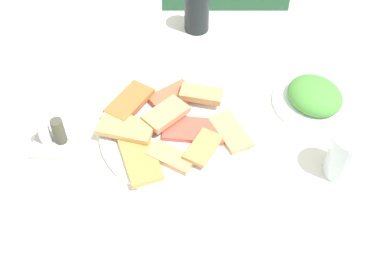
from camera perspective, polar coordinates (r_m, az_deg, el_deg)
dining_table at (r=1.14m, az=1.40°, el=-3.56°), size 1.12×0.94×0.70m
dining_chair at (r=1.76m, az=3.23°, el=13.71°), size 0.43×0.44×0.92m
pide_platter at (r=1.09m, az=-2.42°, el=-0.12°), size 0.34×0.33×0.05m
salad_plate_greens at (r=1.18m, az=13.81°, el=3.51°), size 0.19×0.19×0.06m
soda_can at (r=1.33m, az=0.38°, el=13.51°), size 0.09×0.09×0.12m
drinking_glass at (r=1.03m, az=17.30°, el=-2.90°), size 0.08×0.08×0.11m
condiment_caddy at (r=1.10m, az=-15.85°, el=-1.12°), size 0.10×0.10×0.08m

